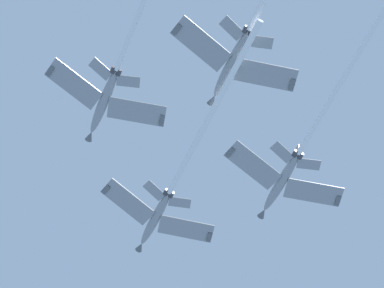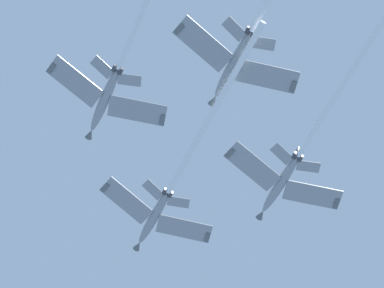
# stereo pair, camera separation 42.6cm
# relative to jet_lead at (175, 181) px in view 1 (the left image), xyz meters

# --- Properties ---
(jet_lead) EXTENTS (38.46, 26.91, 17.62)m
(jet_lead) POSITION_rel_jet_lead_xyz_m (0.00, 0.00, 0.00)
(jet_lead) COLOR gray
(jet_left_wing) EXTENTS (33.45, 24.94, 14.67)m
(jet_left_wing) POSITION_rel_jet_lead_xyz_m (-3.02, 19.68, -2.83)
(jet_left_wing) COLOR gray
(jet_right_wing) EXTENTS (37.69, 27.27, 17.60)m
(jet_right_wing) POSITION_rel_jet_lead_xyz_m (-19.62, -6.04, -4.12)
(jet_right_wing) COLOR gray
(jet_slot) EXTENTS (33.91, 24.57, 15.87)m
(jet_slot) POSITION_rel_jet_lead_xyz_m (-23.90, 14.24, -8.92)
(jet_slot) COLOR gray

